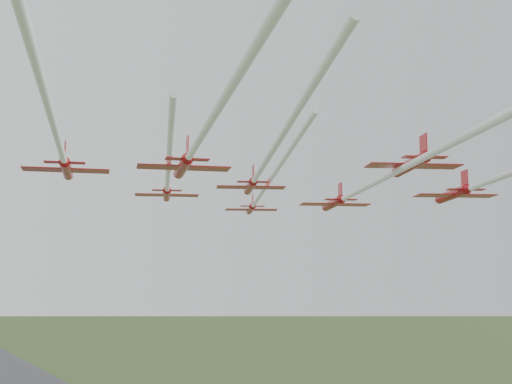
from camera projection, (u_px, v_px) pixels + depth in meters
name	position (u px, v px, depth m)	size (l,w,h in m)	color
jet_lead	(262.00, 192.00, 91.97)	(27.52, 62.64, 2.40)	#B20D13
jet_row2_left	(168.00, 179.00, 80.90)	(20.60, 52.16, 2.49)	#B20D13
jet_row2_right	(360.00, 190.00, 87.06)	(22.97, 57.00, 2.93)	#B20D13
jet_row3_left	(60.00, 145.00, 66.05)	(18.02, 56.10, 2.82)	#B20D13
jet_row3_mid	(264.00, 164.00, 68.25)	(23.36, 54.61, 2.39)	#B20D13
jet_row3_right	(500.00, 177.00, 74.36)	(24.71, 55.27, 2.93)	#B20D13
jet_row4_left	(203.00, 133.00, 55.65)	(19.47, 59.91, 2.74)	#B20D13
jet_row4_right	(462.00, 138.00, 60.60)	(23.10, 54.72, 2.90)	#B20D13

